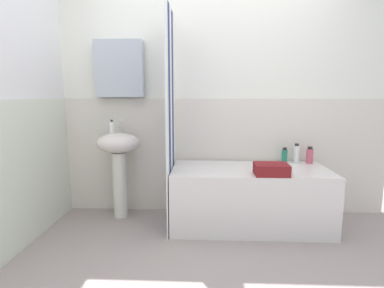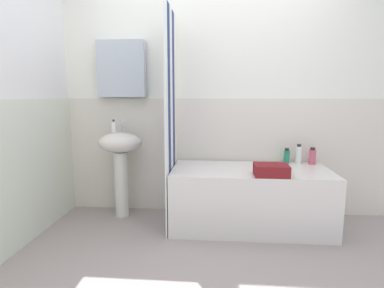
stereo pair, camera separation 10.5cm
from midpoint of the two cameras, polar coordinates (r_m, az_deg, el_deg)
ground_plane at (r=2.30m, az=2.74°, el=-23.95°), size 4.80×5.60×0.04m
wall_back_tiled at (r=3.19m, az=1.78°, el=7.40°), size 3.60×0.18×2.40m
wall_left_tiled at (r=2.75m, az=-32.02°, el=5.32°), size 0.07×1.81×2.40m
sink at (r=3.15m, az=-14.42°, el=-2.17°), size 0.44×0.34×0.87m
faucet at (r=3.19m, az=-14.20°, el=3.28°), size 0.03×0.12×0.12m
soap_dispenser at (r=3.15m, az=-15.63°, el=3.07°), size 0.05×0.05×0.13m
bathtub at (r=2.98m, az=9.63°, el=-9.70°), size 1.45×0.68×0.56m
shower_curtain at (r=2.84m, az=-5.04°, el=4.34°), size 0.01×0.68×2.00m
conditioner_bottle at (r=3.26m, az=20.23°, el=-2.03°), size 0.07×0.07×0.17m
shampoo_bottle at (r=3.23m, az=18.00°, el=-1.75°), size 0.06×0.06×0.20m
body_wash_bottle at (r=3.21m, az=15.97°, el=-2.13°), size 0.06×0.06×0.16m
towel_folded at (r=2.70m, az=13.48°, el=-4.61°), size 0.29×0.22×0.10m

